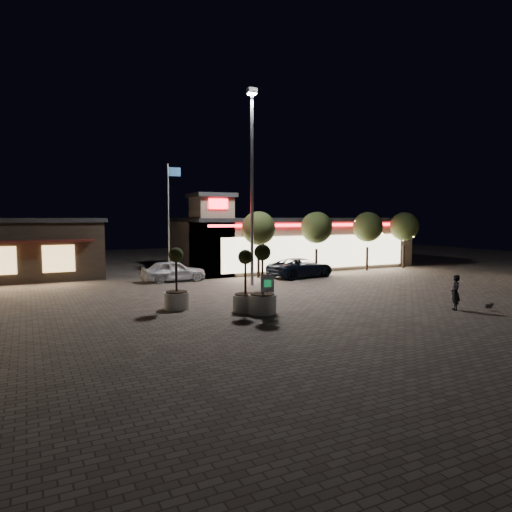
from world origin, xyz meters
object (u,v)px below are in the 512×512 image
planter_mid (245,292)px  valet_sign (267,287)px  pedestrian (455,293)px  pickup_truck (301,268)px  planter_left (177,290)px  white_sedan (174,271)px

planter_mid → valet_sign: size_ratio=1.58×
valet_sign → pedestrian: bearing=-19.6°
valet_sign → pickup_truck: bearing=51.1°
planter_left → pickup_truck: bearing=31.6°
planter_left → valet_sign: (3.18, -3.22, 0.37)m
pedestrian → white_sedan: bearing=-117.8°
valet_sign → planter_mid: bearing=112.8°
pickup_truck → planter_left: size_ratio=1.74×
pedestrian → planter_mid: (-8.91, 4.20, 0.05)m
white_sedan → pedestrian: pedestrian is taller
planter_left → white_sedan: bearing=74.3°
white_sedan → pickup_truck: bearing=-103.2°
pedestrian → planter_left: size_ratio=0.57×
pickup_truck → pedestrian: pedestrian is taller
white_sedan → planter_mid: (0.11, -11.14, 0.16)m
white_sedan → valet_sign: valet_sign is taller
pickup_truck → planter_mid: planter_mid is taller
pedestrian → valet_sign: size_ratio=0.92×
pedestrian → pickup_truck: bearing=-147.7°
pickup_truck → valet_sign: bearing=132.8°
pickup_truck → planter_left: bearing=113.3°
pedestrian → planter_left: bearing=-86.4°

